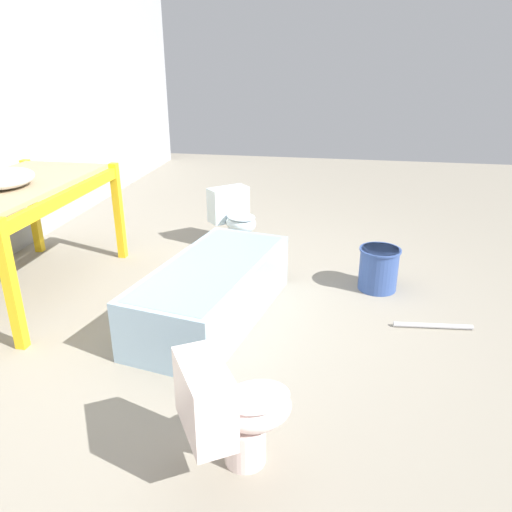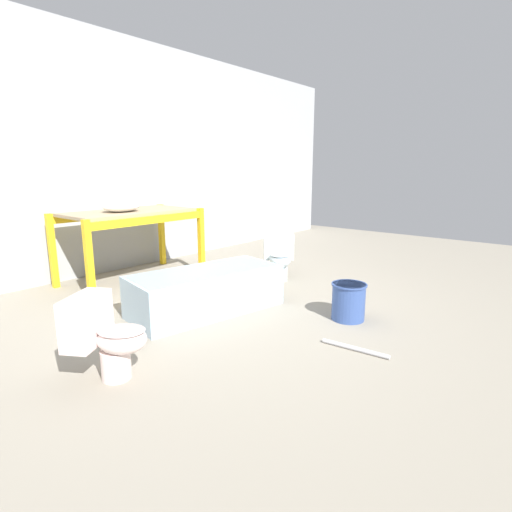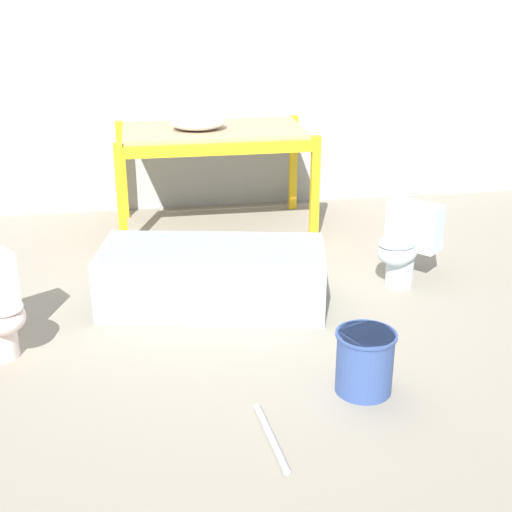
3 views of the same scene
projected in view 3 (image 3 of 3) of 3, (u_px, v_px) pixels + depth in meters
The scene contains 8 objects.
ground_plane at pixel (236, 304), 4.99m from camera, with size 12.00×12.00×0.00m, color gray.
warehouse_wall_rear at pixel (200, 38), 6.50m from camera, with size 10.80×0.08×3.20m.
shelving_rack at pixel (213, 143), 6.19m from camera, with size 1.69×0.95×0.91m.
sink_basin at pixel (198, 122), 6.05m from camera, with size 0.46×0.36×0.22m.
bathtub_main at pixel (212, 272), 4.90m from camera, with size 1.62×0.95×0.42m.
toilet_near at pixel (406, 242), 5.22m from camera, with size 0.60×0.59×0.59m.
bucket_white at pixel (365, 361), 3.91m from camera, with size 0.34×0.34×0.36m.
loose_pipe at pixel (271, 437), 3.54m from camera, with size 0.09×0.55×0.04m.
Camera 3 is at (-0.59, -4.47, 2.18)m, focal length 50.00 mm.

